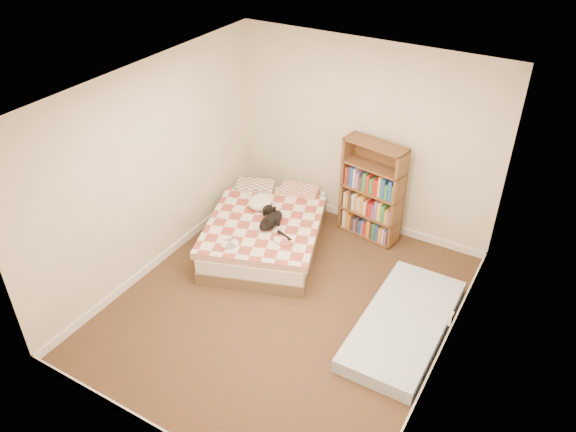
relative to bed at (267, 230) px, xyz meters
The scene contains 6 objects.
room 1.53m from the bed, 48.51° to the right, with size 3.51×4.01×2.51m.
bed is the anchor object (origin of this frame).
bookshelf 1.39m from the bed, 40.67° to the left, with size 0.85×0.40×1.35m.
floor_mattress 2.15m from the bed, 15.62° to the right, with size 0.82×1.82×0.16m, color #7196BC.
black_cat 0.36m from the bed, 37.26° to the right, with size 0.43×0.73×0.17m.
white_dog 0.36m from the bed, 143.99° to the left, with size 0.41×0.43×0.17m.
Camera 1 is at (2.41, -4.07, 4.33)m, focal length 35.00 mm.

